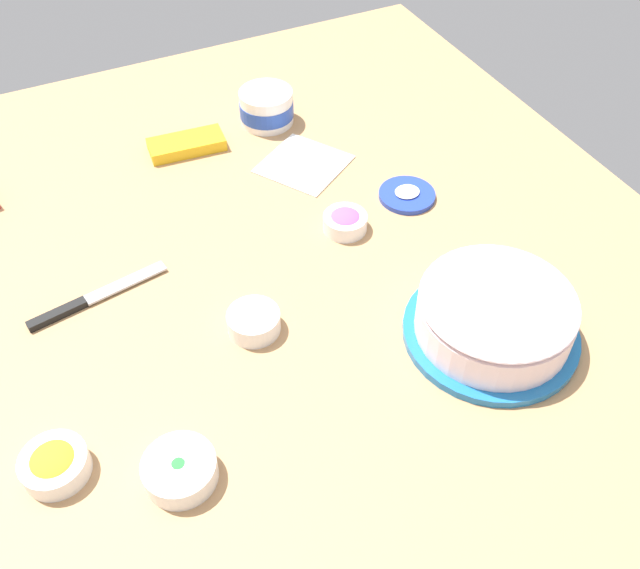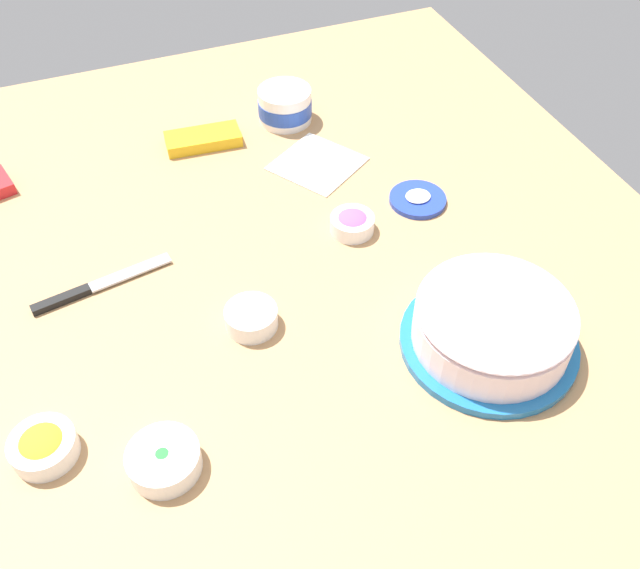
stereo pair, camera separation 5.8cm
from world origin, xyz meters
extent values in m
plane|color=tan|center=(0.00, 0.00, 0.00)|extent=(1.54, 1.54, 0.00)
cylinder|color=#1E6BB2|center=(0.31, -0.28, 0.01)|extent=(0.27, 0.27, 0.01)
cylinder|color=brown|center=(0.31, -0.28, 0.04)|extent=(0.22, 0.22, 0.05)
cylinder|color=white|center=(0.31, -0.28, 0.04)|extent=(0.24, 0.24, 0.06)
ellipsoid|color=white|center=(0.31, -0.28, 0.08)|extent=(0.24, 0.24, 0.04)
cylinder|color=white|center=(0.23, 0.41, 0.04)|extent=(0.11, 0.11, 0.07)
cylinder|color=#2347B2|center=(0.23, 0.41, 0.03)|extent=(0.11, 0.11, 0.03)
cylinder|color=white|center=(0.23, 0.41, 0.07)|extent=(0.10, 0.10, 0.01)
cylinder|color=#233DAD|center=(0.37, 0.06, 0.01)|extent=(0.11, 0.11, 0.01)
ellipsoid|color=white|center=(0.37, 0.06, 0.01)|extent=(0.05, 0.04, 0.01)
cube|color=silver|center=(-0.16, 0.07, 0.01)|extent=(0.14, 0.05, 0.00)
cube|color=black|center=(-0.28, 0.05, 0.01)|extent=(0.10, 0.03, 0.01)
cylinder|color=white|center=(0.22, 0.04, 0.02)|extent=(0.08, 0.08, 0.03)
cylinder|color=#B251C6|center=(0.22, 0.04, 0.02)|extent=(0.07, 0.07, 0.01)
ellipsoid|color=#B251C6|center=(0.22, 0.04, 0.03)|extent=(0.05, 0.05, 0.02)
cylinder|color=white|center=(-0.01, -0.11, 0.02)|extent=(0.08, 0.08, 0.03)
cylinder|color=pink|center=(-0.01, -0.11, 0.02)|extent=(0.07, 0.07, 0.01)
ellipsoid|color=pink|center=(-0.01, -0.11, 0.02)|extent=(0.06, 0.06, 0.02)
cylinder|color=white|center=(-0.19, -0.30, 0.02)|extent=(0.10, 0.10, 0.03)
cylinder|color=green|center=(-0.19, -0.30, 0.02)|extent=(0.08, 0.08, 0.01)
ellipsoid|color=green|center=(-0.19, -0.30, 0.03)|extent=(0.07, 0.07, 0.02)
cylinder|color=white|center=(-0.34, -0.22, 0.02)|extent=(0.09, 0.09, 0.03)
cylinder|color=orange|center=(-0.34, -0.22, 0.02)|extent=(0.08, 0.08, 0.01)
ellipsoid|color=orange|center=(-0.34, -0.22, 0.03)|extent=(0.06, 0.06, 0.02)
cube|color=yellow|center=(0.05, 0.39, 0.01)|extent=(0.16, 0.08, 0.02)
cube|color=white|center=(0.24, 0.24, 0.00)|extent=(0.21, 0.21, 0.01)
camera|label=1|loc=(-0.23, -0.79, 0.85)|focal=39.65mm
camera|label=2|loc=(-0.17, -0.82, 0.85)|focal=39.65mm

